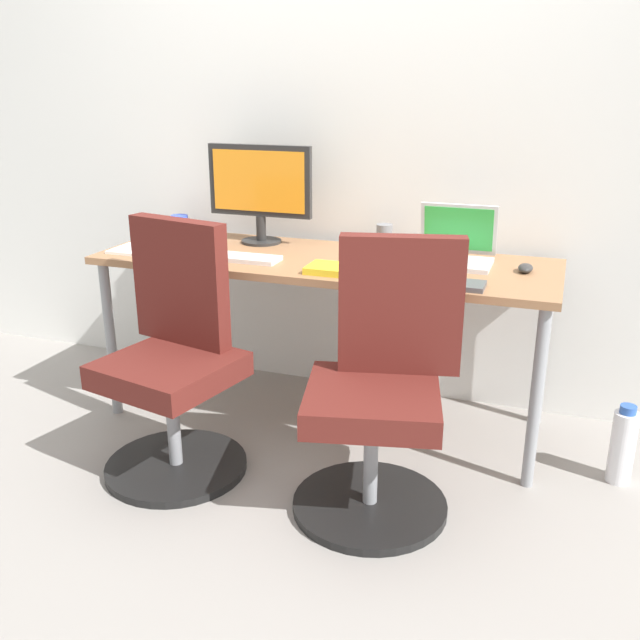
% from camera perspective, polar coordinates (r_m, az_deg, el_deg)
% --- Properties ---
extents(ground_plane, '(5.28, 5.28, 0.00)m').
position_cam_1_polar(ground_plane, '(3.15, 0.31, -7.87)').
color(ground_plane, gray).
extents(back_wall, '(4.40, 0.04, 2.60)m').
position_cam_1_polar(back_wall, '(3.19, 2.84, 16.77)').
color(back_wall, white).
rests_on(back_wall, ground).
extents(desk, '(1.89, 0.64, 0.73)m').
position_cam_1_polar(desk, '(2.91, 0.33, 3.88)').
color(desk, '#996B47').
rests_on(desk, ground).
extents(office_chair_left, '(0.54, 0.54, 0.94)m').
position_cam_1_polar(office_chair_left, '(2.68, -11.77, -3.35)').
color(office_chair_left, black).
rests_on(office_chair_left, ground).
extents(office_chair_right, '(0.54, 0.54, 0.94)m').
position_cam_1_polar(office_chair_right, '(2.38, 5.04, -5.89)').
color(office_chair_right, black).
rests_on(office_chair_right, ground).
extents(water_bottle_on_floor, '(0.09, 0.09, 0.31)m').
position_cam_1_polar(water_bottle_on_floor, '(2.84, 23.46, -9.40)').
color(water_bottle_on_floor, white).
rests_on(water_bottle_on_floor, ground).
extents(desktop_monitor, '(0.48, 0.18, 0.43)m').
position_cam_1_polar(desktop_monitor, '(3.14, -4.93, 10.76)').
color(desktop_monitor, '#262626').
rests_on(desktop_monitor, desk).
extents(open_laptop, '(0.31, 0.26, 0.23)m').
position_cam_1_polar(open_laptop, '(2.87, 10.91, 5.74)').
color(open_laptop, silver).
rests_on(open_laptop, desk).
extents(keyboard_by_monitor, '(0.34, 0.12, 0.02)m').
position_cam_1_polar(keyboard_by_monitor, '(2.88, -6.62, 5.09)').
color(keyboard_by_monitor, silver).
rests_on(keyboard_by_monitor, desk).
extents(keyboard_by_laptop, '(0.34, 0.12, 0.02)m').
position_cam_1_polar(keyboard_by_laptop, '(2.54, 9.51, 3.03)').
color(keyboard_by_laptop, '#515156').
rests_on(keyboard_by_laptop, desk).
extents(mouse_by_monitor, '(0.06, 0.10, 0.03)m').
position_cam_1_polar(mouse_by_monitor, '(2.79, 16.42, 4.09)').
color(mouse_by_monitor, '#2D2D2D').
rests_on(mouse_by_monitor, desk).
extents(mouse_by_laptop, '(0.06, 0.10, 0.03)m').
position_cam_1_polar(mouse_by_laptop, '(3.05, -11.36, 5.74)').
color(mouse_by_laptop, '#B7B7B7').
rests_on(mouse_by_laptop, desk).
extents(coffee_mug, '(0.08, 0.08, 0.09)m').
position_cam_1_polar(coffee_mug, '(3.41, -11.37, 7.62)').
color(coffee_mug, blue).
rests_on(coffee_mug, desk).
extents(pen_cup, '(0.07, 0.07, 0.10)m').
position_cam_1_polar(pen_cup, '(3.07, 5.27, 6.82)').
color(pen_cup, slate).
rests_on(pen_cup, desk).
extents(notebook, '(0.21, 0.15, 0.03)m').
position_cam_1_polar(notebook, '(2.67, 1.23, 4.17)').
color(notebook, yellow).
rests_on(notebook, desk).
extents(paper_pile, '(0.21, 0.30, 0.01)m').
position_cam_1_polar(paper_pile, '(3.16, -14.04, 5.81)').
color(paper_pile, white).
rests_on(paper_pile, desk).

